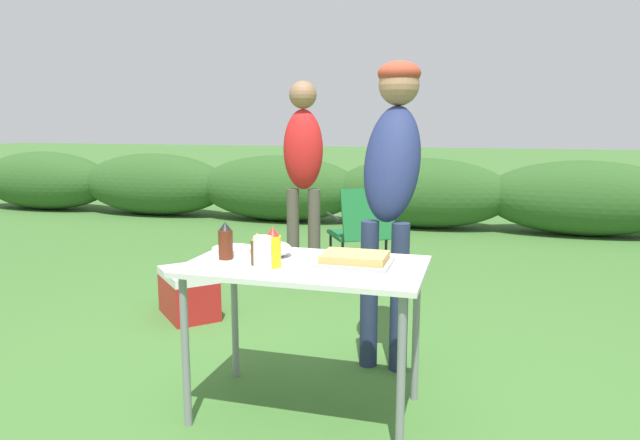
% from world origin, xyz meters
% --- Properties ---
extents(ground_plane, '(60.00, 60.00, 0.00)m').
position_xyz_m(ground_plane, '(0.00, 0.00, 0.00)').
color(ground_plane, '#3D6B2D').
extents(shrub_hedge, '(14.40, 0.90, 0.93)m').
position_xyz_m(shrub_hedge, '(0.00, 5.13, 0.46)').
color(shrub_hedge, '#2D5623').
rests_on(shrub_hedge, ground).
extents(folding_table, '(1.10, 0.64, 0.74)m').
position_xyz_m(folding_table, '(0.00, 0.00, 0.66)').
color(folding_table, silver).
rests_on(folding_table, ground).
extents(food_tray, '(0.33, 0.24, 0.06)m').
position_xyz_m(food_tray, '(0.23, 0.04, 0.77)').
color(food_tray, '#9E9EA3').
rests_on(food_tray, folding_table).
extents(plate_stack, '(0.20, 0.20, 0.03)m').
position_xyz_m(plate_stack, '(-0.42, 0.12, 0.75)').
color(plate_stack, white).
rests_on(plate_stack, folding_table).
extents(mixing_bowl, '(0.19, 0.19, 0.07)m').
position_xyz_m(mixing_bowl, '(-0.20, 0.10, 0.78)').
color(mixing_bowl, silver).
rests_on(mixing_bowl, folding_table).
extents(paper_cup_stack, '(0.08, 0.08, 0.16)m').
position_xyz_m(paper_cup_stack, '(-0.14, -0.18, 0.82)').
color(paper_cup_stack, white).
rests_on(paper_cup_stack, folding_table).
extents(beer_bottle, '(0.06, 0.06, 0.15)m').
position_xyz_m(beer_bottle, '(-0.21, -0.08, 0.81)').
color(beer_bottle, brown).
rests_on(beer_bottle, folding_table).
extents(bbq_sauce_bottle, '(0.07, 0.07, 0.18)m').
position_xyz_m(bbq_sauce_bottle, '(-0.40, -0.02, 0.83)').
color(bbq_sauce_bottle, '#562314').
rests_on(bbq_sauce_bottle, folding_table).
extents(mustard_bottle, '(0.07, 0.07, 0.18)m').
position_xyz_m(mustard_bottle, '(-0.12, -0.10, 0.83)').
color(mustard_bottle, yellow).
rests_on(mustard_bottle, folding_table).
extents(standing_person_in_olive_jacket, '(0.35, 0.50, 1.73)m').
position_xyz_m(standing_person_in_olive_jacket, '(0.28, 0.74, 1.13)').
color(standing_person_in_olive_jacket, '#232D4C').
rests_on(standing_person_in_olive_jacket, ground).
extents(standing_person_in_dark_puffer, '(0.37, 0.29, 1.73)m').
position_xyz_m(standing_person_in_dark_puffer, '(-0.68, 2.13, 1.06)').
color(standing_person_in_dark_puffer, '#4C473D').
rests_on(standing_person_in_dark_puffer, ground).
extents(camp_chair_green_behind_table, '(0.69, 0.74, 0.83)m').
position_xyz_m(camp_chair_green_behind_table, '(-0.23, 2.41, 0.47)').
color(camp_chair_green_behind_table, '#19602D').
rests_on(camp_chair_green_behind_table, ground).
extents(cooler_box, '(0.57, 0.56, 0.34)m').
position_xyz_m(cooler_box, '(-1.23, 1.10, 0.17)').
color(cooler_box, '#B21E1E').
rests_on(cooler_box, ground).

